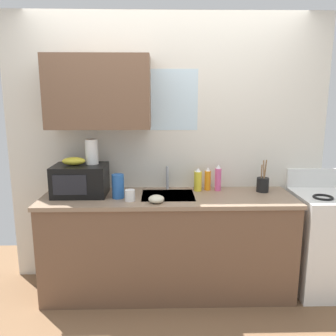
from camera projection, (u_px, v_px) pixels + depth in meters
name	position (u px, v px, depth m)	size (l,w,h in m)	color
kitchen_wall_assembly	(155.00, 140.00, 3.20)	(2.98, 0.42, 2.50)	silver
counter_unit	(168.00, 243.00, 3.08)	(2.21, 0.63, 0.90)	brown
sink_faucet	(167.00, 178.00, 3.20)	(0.03, 0.03, 0.22)	#B2B5BA
stove_range	(326.00, 241.00, 3.11)	(0.60, 0.60, 1.08)	white
microwave	(80.00, 180.00, 2.99)	(0.46, 0.35, 0.27)	black
banana_bunch	(74.00, 161.00, 2.96)	(0.20, 0.11, 0.07)	gold
paper_towel_roll	(92.00, 152.00, 2.99)	(0.11, 0.11, 0.22)	white
dish_soap_bottle_yellow	(198.00, 180.00, 3.14)	(0.07, 0.07, 0.22)	yellow
dish_soap_bottle_orange	(208.00, 179.00, 3.17)	(0.06, 0.06, 0.22)	orange
dish_soap_bottle_pink	(218.00, 178.00, 3.14)	(0.06, 0.06, 0.24)	#E55999
cereal_canister	(118.00, 186.00, 2.91)	(0.10, 0.10, 0.21)	#2659A5
mug_white	(130.00, 195.00, 2.83)	(0.08, 0.08, 0.10)	white
utensil_crock	(263.00, 184.00, 3.11)	(0.11, 0.11, 0.29)	black
small_bowl	(156.00, 199.00, 2.78)	(0.13, 0.13, 0.07)	beige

